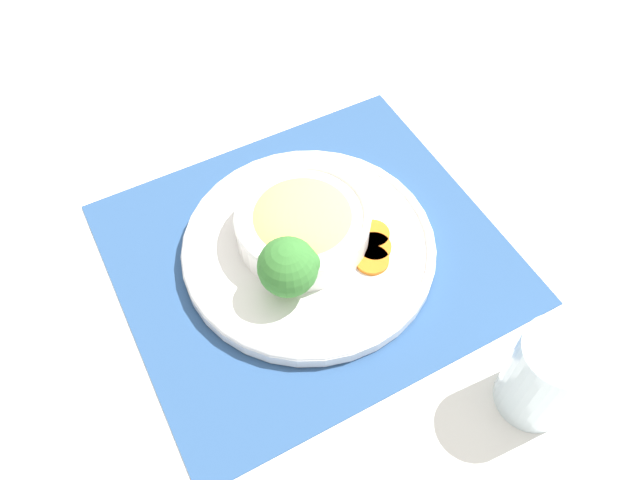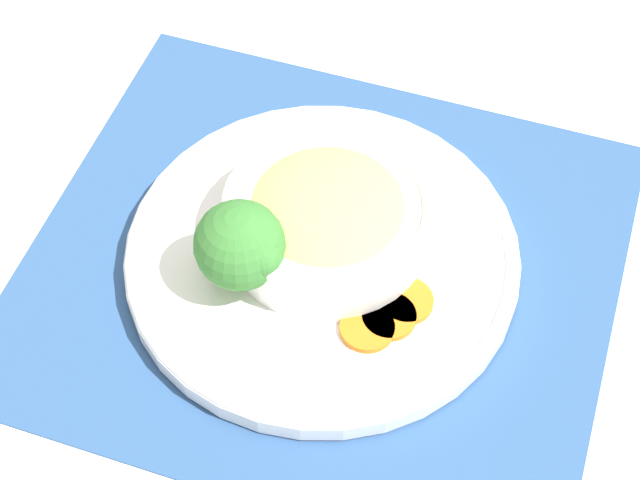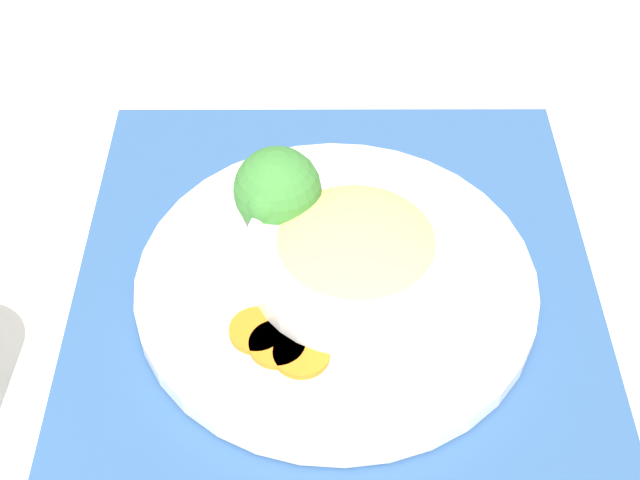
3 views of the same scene
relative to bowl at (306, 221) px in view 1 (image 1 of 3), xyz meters
The scene contains 9 objects.
ground_plane 0.05m from the bowl, 74.54° to the left, with size 4.00×4.00×0.00m, color white.
placemat 0.05m from the bowl, 74.54° to the left, with size 0.46×0.42×0.00m.
plate 0.03m from the bowl, 74.54° to the left, with size 0.31×0.31×0.02m.
bowl is the anchor object (origin of this frame).
broccoli_floret 0.08m from the bowl, 47.59° to the left, with size 0.07×0.07×0.08m.
carrot_slice_near 0.09m from the bowl, 123.69° to the left, with size 0.04×0.04×0.01m.
carrot_slice_middle 0.09m from the bowl, 136.35° to the left, with size 0.04×0.04×0.01m.
carrot_slice_far 0.08m from the bowl, 149.45° to the left, with size 0.04×0.04×0.01m.
water_glass 0.31m from the bowl, 110.46° to the left, with size 0.08×0.08×0.11m.
Camera 1 is at (0.20, 0.38, 0.63)m, focal length 35.00 mm.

